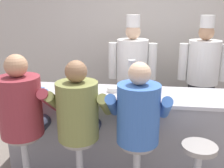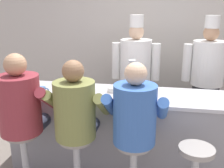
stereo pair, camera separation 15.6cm
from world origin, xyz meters
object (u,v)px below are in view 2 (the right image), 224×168
Objects in this scene: cook_in_whites_far at (207,74)px; ketchup_bottle_red at (142,89)px; cereal_bowl at (114,89)px; diner_seated_blue at (135,118)px; cook_in_whites_near at (135,71)px; hot_sauce_bottle_orange at (149,97)px; diner_seated_olive at (76,113)px; coffee_mug_blue at (43,90)px; cup_stack_steel at (132,76)px; breakfast_plate at (81,93)px; diner_seated_maroon at (22,107)px.

ketchup_bottle_red is at bearing -127.73° from cook_in_whites_far.
ketchup_bottle_red reaches higher than cereal_bowl.
cook_in_whites_far is (1.23, 0.93, 0.02)m from cereal_bowl.
cook_in_whites_near is at bearing 95.61° from diner_seated_blue.
cook_in_whites_near reaches higher than hot_sauce_bottle_orange.
hot_sauce_bottle_orange is 0.07× the size of cook_in_whites_near.
diner_seated_olive is at bearing -153.84° from hot_sauce_bottle_orange.
ketchup_bottle_red is at bearing -28.52° from cereal_bowl.
coffee_mug_blue is at bearing 142.84° from diner_seated_olive.
cook_in_whites_near is (0.98, 1.13, 0.01)m from coffee_mug_blue.
diner_seated_blue is at bearing -63.70° from cereal_bowl.
cook_in_whites_far is at bearing 41.37° from cup_stack_steel.
breakfast_plate is 0.60× the size of cup_stack_steel.
breakfast_plate is at bearing 168.96° from hot_sauce_bottle_orange.
cup_stack_steel is (0.22, 0.04, 0.17)m from cereal_bowl.
hot_sauce_bottle_orange is at bearing -77.49° from cook_in_whites_near.
cook_in_whites_near is at bearing 56.19° from diner_seated_maroon.
diner_seated_olive and diner_seated_blue have the same top height.
cook_in_whites_far is at bearing 30.24° from coffee_mug_blue.
cook_in_whites_far is (1.05, 0.06, -0.00)m from cook_in_whites_near.
diner_seated_maroon is 1.03× the size of diner_seated_olive.
diner_seated_maroon is (-1.21, -0.47, -0.13)m from ketchup_bottle_red.
diner_seated_olive is at bearing -78.42° from breakfast_plate.
ketchup_bottle_red reaches higher than coffee_mug_blue.
cook_in_whites_near is (-0.18, 1.07, -0.06)m from ketchup_bottle_red.
cook_in_whites_far reaches higher than breakfast_plate.
hot_sauce_bottle_orange is at bearing -122.02° from cook_in_whites_far.
breakfast_plate is 1.53× the size of cereal_bowl.
diner_seated_maroon reaches higher than breakfast_plate.
diner_seated_maroon reaches higher than coffee_mug_blue.
cereal_bowl is at bearing -101.57° from cook_in_whites_near.
diner_seated_blue reaches higher than breakfast_plate.
hot_sauce_bottle_orange is at bearing -35.95° from cereal_bowl.
ketchup_bottle_red is 0.42m from cereal_bowl.
breakfast_plate is 1.78× the size of coffee_mug_blue.
cereal_bowl reaches higher than breakfast_plate.
diner_seated_olive is (-0.70, -0.35, -0.10)m from hot_sauce_bottle_orange.
cup_stack_steel is at bearing 99.13° from diner_seated_blue.
hot_sauce_bottle_orange is 0.79m from diner_seated_olive.
cook_in_whites_far is at bearing 37.52° from diner_seated_maroon.
cup_stack_steel is (1.02, 0.29, 0.15)m from coffee_mug_blue.
cook_in_whites_far reaches higher than ketchup_bottle_red.
breakfast_plate is (-0.81, 0.16, -0.05)m from hot_sauce_bottle_orange.
diner_seated_blue is at bearing -93.23° from ketchup_bottle_red.
cup_stack_steel is at bearing 19.41° from breakfast_plate.
cook_in_whites_far is (1.59, 1.09, 0.04)m from breakfast_plate.
ketchup_bottle_red is 1.17m from coffee_mug_blue.
diner_seated_blue is at bearing -19.98° from coffee_mug_blue.
diner_seated_blue is at bearing -108.17° from hot_sauce_bottle_orange.
breakfast_plate is at bearing -160.59° from cup_stack_steel.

